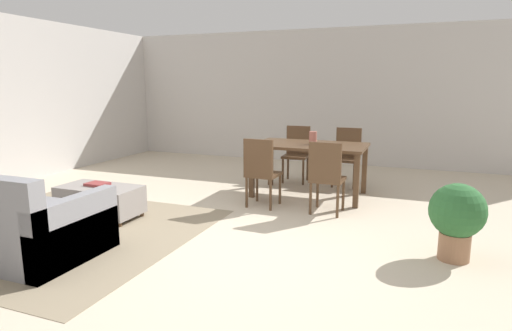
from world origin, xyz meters
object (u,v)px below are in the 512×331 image
object	(u,v)px
vase_centerpiece	(313,138)
dining_chair_far_right	(347,153)
dining_chair_near_right	(326,174)
dining_chair_far_left	(297,150)
dining_table	(310,150)
book_on_ottoman	(97,184)
ottoman_table	(100,200)
potted_plant	(457,216)
dining_chair_near_left	(261,169)

from	to	relation	value
vase_centerpiece	dining_chair_far_right	bearing A→B (deg)	67.37
dining_chair_near_right	dining_chair_far_left	bearing A→B (deg)	116.98
dining_table	dining_chair_near_right	xyz separation A→B (m)	(0.43, -0.84, -0.15)
dining_chair_far_right	dining_chair_near_right	bearing A→B (deg)	-89.16
dining_table	book_on_ottoman	size ratio (longest dim) A/B	6.14
ottoman_table	dining_chair_near_right	xyz separation A→B (m)	(2.53, 1.13, 0.30)
dining_table	book_on_ottoman	world-z (taller)	dining_table
dining_chair_far_left	dining_table	bearing A→B (deg)	-63.08
vase_centerpiece	dining_table	bearing A→B (deg)	167.42
vase_centerpiece	book_on_ottoman	distance (m)	2.96
ottoman_table	potted_plant	distance (m)	3.96
dining_table	potted_plant	distance (m)	2.58
book_on_ottoman	dining_table	bearing A→B (deg)	41.76
dining_table	dining_chair_near_left	bearing A→B (deg)	-116.99
dining_chair_far_right	vase_centerpiece	world-z (taller)	vase_centerpiece
dining_table	vase_centerpiece	size ratio (longest dim) A/B	8.70
ottoman_table	potted_plant	bearing A→B (deg)	2.48
vase_centerpiece	ottoman_table	bearing A→B (deg)	-137.80
dining_table	dining_chair_far_left	distance (m)	0.96
ottoman_table	vase_centerpiece	size ratio (longest dim) A/B	5.40
dining_chair_far_left	potted_plant	xyz separation A→B (m)	(2.27, -2.64, -0.09)
dining_chair_near_left	dining_chair_near_right	world-z (taller)	same
potted_plant	vase_centerpiece	bearing A→B (deg)	135.19
ottoman_table	potted_plant	world-z (taller)	potted_plant
dining_chair_near_left	book_on_ottoman	world-z (taller)	dining_chair_near_left
dining_chair_far_left	dining_chair_far_right	bearing A→B (deg)	-0.26
dining_chair_far_left	potted_plant	distance (m)	3.48
ottoman_table	dining_chair_far_right	world-z (taller)	dining_chair_far_right
potted_plant	ottoman_table	bearing A→B (deg)	-177.52
dining_chair_far_right	book_on_ottoman	bearing A→B (deg)	-132.75
dining_chair_near_right	ottoman_table	bearing A→B (deg)	-156.05
ottoman_table	dining_table	world-z (taller)	dining_table
vase_centerpiece	book_on_ottoman	xyz separation A→B (m)	(-2.21, -1.92, -0.45)
dining_chair_far_left	book_on_ottoman	xyz separation A→B (m)	(-1.73, -2.78, -0.11)
vase_centerpiece	book_on_ottoman	bearing A→B (deg)	-139.00
dining_chair_near_left	book_on_ottoman	xyz separation A→B (m)	(-1.73, -1.08, -0.11)
dining_chair_near_left	ottoman_table	bearing A→B (deg)	-146.31
dining_chair_far_right	vase_centerpiece	bearing A→B (deg)	-112.63
vase_centerpiece	potted_plant	bearing A→B (deg)	-44.81
book_on_ottoman	potted_plant	size ratio (longest dim) A/B	0.36
dining_chair_near_left	dining_chair_far_left	xyz separation A→B (m)	(0.00, 1.69, 0.00)
dining_chair_far_right	potted_plant	size ratio (longest dim) A/B	1.27
dining_chair_near_left	book_on_ottoman	size ratio (longest dim) A/B	3.54
ottoman_table	dining_chair_far_left	xyz separation A→B (m)	(1.68, 2.81, 0.30)
ottoman_table	dining_chair_near_left	distance (m)	2.03
ottoman_table	vase_centerpiece	distance (m)	2.97
dining_chair_near_right	book_on_ottoman	distance (m)	2.81
dining_table	vase_centerpiece	bearing A→B (deg)	-12.58
ottoman_table	book_on_ottoman	size ratio (longest dim) A/B	3.81
dining_table	vase_centerpiece	xyz separation A→B (m)	(0.05, -0.01, 0.18)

